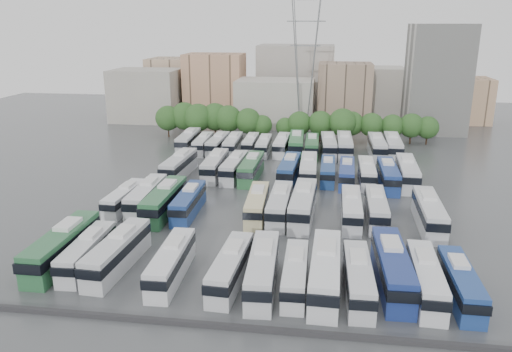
# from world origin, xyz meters

# --- Properties ---
(ground) EXTENTS (220.00, 220.00, 0.00)m
(ground) POSITION_xyz_m (0.00, 0.00, 0.00)
(ground) COLOR #424447
(ground) RESTS_ON ground
(parapet) EXTENTS (56.00, 0.50, 0.50)m
(parapet) POSITION_xyz_m (0.00, -33.00, 0.25)
(parapet) COLOR #2D2D30
(parapet) RESTS_ON ground
(tree_line) EXTENTS (65.15, 8.06, 8.27)m
(tree_line) POSITION_xyz_m (-3.53, 42.10, 4.52)
(tree_line) COLOR black
(tree_line) RESTS_ON ground
(city_buildings) EXTENTS (102.00, 35.00, 20.00)m
(city_buildings) POSITION_xyz_m (-7.46, 71.86, 7.87)
(city_buildings) COLOR #9E998E
(city_buildings) RESTS_ON ground
(apartment_tower) EXTENTS (14.00, 14.00, 26.00)m
(apartment_tower) POSITION_xyz_m (34.00, 58.00, 13.00)
(apartment_tower) COLOR silver
(apartment_tower) RESTS_ON ground
(electricity_pylon) EXTENTS (9.00, 6.91, 33.83)m
(electricity_pylon) POSITION_xyz_m (2.00, 50.00, 18.66)
(electricity_pylon) COLOR slate
(electricity_pylon) RESTS_ON ground
(bus_r0_s0) EXTENTS (3.00, 13.64, 4.28)m
(bus_r0_s0) POSITION_xyz_m (-21.43, -22.91, 2.10)
(bus_r0_s0) COLOR #2B653B
(bus_r0_s0) RESTS_ON ground
(bus_r0_s1) EXTENTS (2.91, 11.52, 3.59)m
(bus_r0_s1) POSITION_xyz_m (-18.31, -23.31, 1.76)
(bus_r0_s1) COLOR silver
(bus_r0_s1) RESTS_ON ground
(bus_r0_s2) EXTENTS (3.40, 12.81, 3.98)m
(bus_r0_s2) POSITION_xyz_m (-14.75, -23.26, 1.96)
(bus_r0_s2) COLOR silver
(bus_r0_s2) RESTS_ON ground
(bus_r0_s4) EXTENTS (2.90, 11.96, 3.73)m
(bus_r0_s4) POSITION_xyz_m (-8.19, -24.54, 1.83)
(bus_r0_s4) COLOR silver
(bus_r0_s4) RESTS_ON ground
(bus_r0_s6) EXTENTS (3.19, 11.98, 3.72)m
(bus_r0_s6) POSITION_xyz_m (-1.71, -24.71, 1.83)
(bus_r0_s6) COLOR silver
(bus_r0_s6) RESTS_ON ground
(bus_r0_s7) EXTENTS (3.34, 12.82, 3.99)m
(bus_r0_s7) POSITION_xyz_m (1.70, -24.95, 1.96)
(bus_r0_s7) COLOR silver
(bus_r0_s7) RESTS_ON ground
(bus_r0_s8) EXTENTS (2.55, 11.01, 3.44)m
(bus_r0_s8) POSITION_xyz_m (5.07, -24.94, 1.69)
(bus_r0_s8) COLOR silver
(bus_r0_s8) RESTS_ON ground
(bus_r0_s9) EXTENTS (3.29, 13.63, 4.26)m
(bus_r0_s9) POSITION_xyz_m (8.10, -24.65, 2.09)
(bus_r0_s9) COLOR silver
(bus_r0_s9) RESTS_ON ground
(bus_r0_s10) EXTENTS (2.85, 11.89, 3.71)m
(bus_r0_s10) POSITION_xyz_m (11.40, -25.21, 1.82)
(bus_r0_s10) COLOR silver
(bus_r0_s10) RESTS_ON ground
(bus_r0_s11) EXTENTS (3.36, 13.73, 4.28)m
(bus_r0_s11) POSITION_xyz_m (14.94, -22.98, 2.10)
(bus_r0_s11) COLOR navy
(bus_r0_s11) RESTS_ON ground
(bus_r0_s12) EXTENTS (2.93, 12.12, 3.78)m
(bus_r0_s12) POSITION_xyz_m (18.05, -24.37, 1.86)
(bus_r0_s12) COLOR silver
(bus_r0_s12) RESTS_ON ground
(bus_r0_s13) EXTENTS (2.49, 11.39, 3.57)m
(bus_r0_s13) POSITION_xyz_m (21.32, -24.64, 1.75)
(bus_r0_s13) COLOR navy
(bus_r0_s13) RESTS_ON ground
(bus_r1_s0) EXTENTS (2.79, 11.03, 3.44)m
(bus_r1_s0) POSITION_xyz_m (-21.24, -5.47, 1.69)
(bus_r1_s0) COLOR silver
(bus_r1_s0) RESTS_ON ground
(bus_r1_s1) EXTENTS (3.13, 12.77, 3.98)m
(bus_r1_s1) POSITION_xyz_m (-18.01, -5.04, 1.96)
(bus_r1_s1) COLOR silver
(bus_r1_s1) RESTS_ON ground
(bus_r1_s2) EXTENTS (3.01, 13.40, 4.20)m
(bus_r1_s2) POSITION_xyz_m (-14.81, -6.58, 2.06)
(bus_r1_s2) COLOR #2B653B
(bus_r1_s2) RESTS_ON ground
(bus_r1_s3) EXTENTS (2.79, 11.90, 3.72)m
(bus_r1_s3) POSITION_xyz_m (-11.39, -6.18, 1.83)
(bus_r1_s3) COLOR navy
(bus_r1_s3) RESTS_ON ground
(bus_r1_s6) EXTENTS (3.08, 12.02, 3.74)m
(bus_r1_s6) POSITION_xyz_m (-1.60, -5.64, 1.84)
(bus_r1_s6) COLOR beige
(bus_r1_s6) RESTS_ON ground
(bus_r1_s7) EXTENTS (2.84, 12.57, 3.94)m
(bus_r1_s7) POSITION_xyz_m (1.60, -5.69, 1.93)
(bus_r1_s7) COLOR silver
(bus_r1_s7) RESTS_ON ground
(bus_r1_s8) EXTENTS (3.51, 13.81, 4.30)m
(bus_r1_s8) POSITION_xyz_m (4.83, -5.50, 2.11)
(bus_r1_s8) COLOR silver
(bus_r1_s8) RESTS_ON ground
(bus_r1_s10) EXTENTS (2.79, 12.17, 3.81)m
(bus_r1_s10) POSITION_xyz_m (11.46, -5.66, 1.87)
(bus_r1_s10) COLOR silver
(bus_r1_s10) RESTS_ON ground
(bus_r1_s11) EXTENTS (2.79, 12.17, 3.81)m
(bus_r1_s11) POSITION_xyz_m (14.86, -5.02, 1.87)
(bus_r1_s11) COLOR silver
(bus_r1_s11) RESTS_ON ground
(bus_r1_s13) EXTENTS (3.18, 13.25, 4.14)m
(bus_r1_s13) POSITION_xyz_m (21.64, -6.18, 2.03)
(bus_r1_s13) COLOR silver
(bus_r1_s13) RESTS_ON ground
(bus_r2_s1) EXTENTS (3.40, 13.30, 4.14)m
(bus_r2_s1) POSITION_xyz_m (-17.98, 11.42, 2.03)
(bus_r2_s1) COLOR silver
(bus_r2_s1) RESTS_ON ground
(bus_r2_s3) EXTENTS (3.00, 12.81, 4.01)m
(bus_r2_s3) POSITION_xyz_m (-11.76, 12.60, 1.97)
(bus_r2_s3) COLOR silver
(bus_r2_s3) RESTS_ON ground
(bus_r2_s4) EXTENTS (3.22, 12.54, 3.90)m
(bus_r2_s4) POSITION_xyz_m (-8.17, 12.16, 1.92)
(bus_r2_s4) COLOR silver
(bus_r2_s4) RESTS_ON ground
(bus_r2_s5) EXTENTS (3.07, 12.77, 3.99)m
(bus_r2_s5) POSITION_xyz_m (-5.06, 11.75, 1.96)
(bus_r2_s5) COLOR #2C683A
(bus_r2_s5) RESTS_ON ground
(bus_r2_s7) EXTENTS (3.34, 12.80, 3.98)m
(bus_r2_s7) POSITION_xyz_m (1.55, 12.00, 1.96)
(bus_r2_s7) COLOR navy
(bus_r2_s7) RESTS_ON ground
(bus_r2_s8) EXTENTS (3.01, 12.97, 4.06)m
(bus_r2_s8) POSITION_xyz_m (4.85, 12.28, 1.99)
(bus_r2_s8) COLOR silver
(bus_r2_s8) RESTS_ON ground
(bus_r2_s9) EXTENTS (2.55, 11.33, 3.55)m
(bus_r2_s9) POSITION_xyz_m (8.17, 12.73, 1.74)
(bus_r2_s9) COLOR navy
(bus_r2_s9) RESTS_ON ground
(bus_r2_s10) EXTENTS (3.03, 11.84, 3.68)m
(bus_r2_s10) POSITION_xyz_m (11.36, 11.56, 1.81)
(bus_r2_s10) COLOR navy
(bus_r2_s10) RESTS_ON ground
(bus_r2_s11) EXTENTS (2.70, 11.88, 3.72)m
(bus_r2_s11) POSITION_xyz_m (14.75, 12.31, 1.83)
(bus_r2_s11) COLOR silver
(bus_r2_s11) RESTS_ON ground
(bus_r2_s12) EXTENTS (2.82, 12.69, 3.98)m
(bus_r2_s12) POSITION_xyz_m (18.14, 10.93, 1.95)
(bus_r2_s12) COLOR navy
(bus_r2_s12) RESTS_ON ground
(bus_r2_s13) EXTENTS (3.49, 13.66, 4.25)m
(bus_r2_s13) POSITION_xyz_m (21.45, 12.54, 2.09)
(bus_r2_s13) COLOR silver
(bus_r2_s13) RESTS_ON ground
(bus_r3_s0) EXTENTS (3.16, 12.90, 4.02)m
(bus_r3_s0) POSITION_xyz_m (-21.68, 30.85, 1.98)
(bus_r3_s0) COLOR silver
(bus_r3_s0) RESTS_ON ground
(bus_r3_s1) EXTENTS (2.81, 11.43, 3.57)m
(bus_r3_s1) POSITION_xyz_m (-18.10, 29.37, 1.75)
(bus_r3_s1) COLOR silver
(bus_r3_s1) RESTS_ON ground
(bus_r3_s2) EXTENTS (2.95, 12.20, 3.81)m
(bus_r3_s2) POSITION_xyz_m (-14.79, 29.03, 1.87)
(bus_r3_s2) COLOR silver
(bus_r3_s2) RESTS_ON ground
(bus_r3_s3) EXTENTS (2.83, 11.97, 3.74)m
(bus_r3_s3) POSITION_xyz_m (-11.67, 29.36, 1.84)
(bus_r3_s3) COLOR silver
(bus_r3_s3) RESTS_ON ground
(bus_r3_s4) EXTENTS (2.43, 10.85, 3.40)m
(bus_r3_s4) POSITION_xyz_m (-8.19, 31.24, 1.67)
(bus_r3_s4) COLOR silver
(bus_r3_s4) RESTS_ON ground
(bus_r3_s5) EXTENTS (2.58, 11.16, 3.49)m
(bus_r3_s5) POSITION_xyz_m (-5.14, 29.58, 1.71)
(bus_r3_s5) COLOR silver
(bus_r3_s5) RESTS_ON ground
(bus_r3_s6) EXTENTS (2.82, 11.91, 3.72)m
(bus_r3_s6) POSITION_xyz_m (-1.46, 30.41, 1.83)
(bus_r3_s6) COLOR white
(bus_r3_s6) RESTS_ON ground
(bus_r3_s7) EXTENTS (3.42, 13.57, 4.23)m
(bus_r3_s7) POSITION_xyz_m (1.56, 30.57, 2.08)
(bus_r3_s7) COLOR #31733F
(bus_r3_s7) RESTS_ON ground
(bus_r3_s8) EXTENTS (2.87, 12.35, 3.86)m
(bus_r3_s8) POSITION_xyz_m (4.84, 29.83, 1.90)
(bus_r3_s8) COLOR #2B6538
(bus_r3_s8) RESTS_ON ground
(bus_r3_s9) EXTENTS (3.53, 13.20, 4.10)m
(bus_r3_s9) POSITION_xyz_m (8.21, 30.35, 2.01)
(bus_r3_s9) COLOR silver
(bus_r3_s9) RESTS_ON ground
(bus_r3_s10) EXTENTS (3.10, 13.71, 4.29)m
(bus_r3_s10) POSITION_xyz_m (11.47, 30.44, 2.11)
(bus_r3_s10) COLOR silver
(bus_r3_s10) RESTS_ON ground
(bus_r3_s12) EXTENTS (3.09, 13.35, 4.18)m
(bus_r3_s12) POSITION_xyz_m (18.02, 30.66, 2.05)
(bus_r3_s12) COLOR silver
(bus_r3_s12) RESTS_ON ground
(bus_r3_s13) EXTENTS (3.38, 13.78, 4.30)m
(bus_r3_s13) POSITION_xyz_m (21.23, 31.23, 2.11)
(bus_r3_s13) COLOR silver
(bus_r3_s13) RESTS_ON ground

